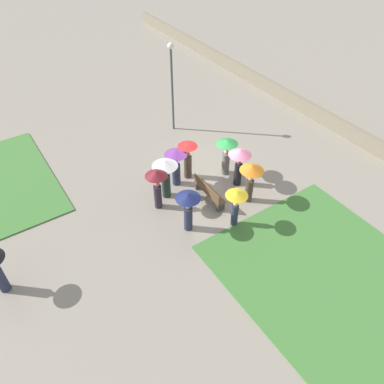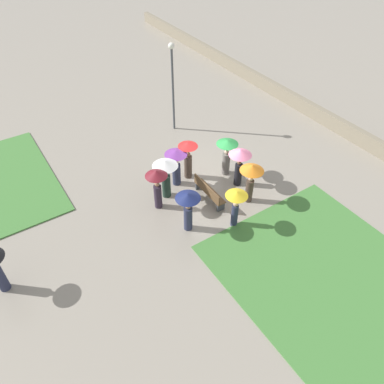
% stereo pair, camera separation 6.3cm
% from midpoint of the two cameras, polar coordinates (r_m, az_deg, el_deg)
% --- Properties ---
extents(ground_plane, '(90.00, 90.00, 0.00)m').
position_cam_midpoint_polar(ground_plane, '(18.01, 2.74, 1.81)').
color(ground_plane, gray).
extents(lawn_patch_near, '(8.91, 6.95, 0.06)m').
position_cam_midpoint_polar(lawn_patch_near, '(14.90, 21.63, -13.25)').
color(lawn_patch_near, '#427A38').
rests_on(lawn_patch_near, ground_plane).
extents(parapet_wall, '(45.00, 0.35, 0.83)m').
position_cam_midpoint_polar(parapet_wall, '(22.97, 20.68, 9.97)').
color(parapet_wall, gray).
rests_on(parapet_wall, ground_plane).
extents(park_bench, '(1.93, 0.45, 0.90)m').
position_cam_midpoint_polar(park_bench, '(16.67, 2.64, 0.08)').
color(park_bench, brown).
rests_on(park_bench, ground_plane).
extents(lamp_post, '(0.32, 0.32, 4.86)m').
position_cam_midpoint_polar(lamp_post, '(20.29, -2.90, 17.06)').
color(lamp_post, '#474C51').
rests_on(lamp_post, ground_plane).
extents(crowd_person_orange, '(1.04, 1.04, 1.99)m').
position_cam_midpoint_polar(crowd_person_orange, '(16.18, 9.12, 2.54)').
color(crowd_person_orange, '#47382D').
rests_on(crowd_person_orange, ground_plane).
extents(crowd_person_purple, '(1.04, 1.04, 1.90)m').
position_cam_midpoint_polar(crowd_person_purple, '(17.03, -2.34, 4.64)').
color(crowd_person_purple, '#282D47').
rests_on(crowd_person_purple, ground_plane).
extents(crowd_person_yellow, '(0.91, 0.91, 1.84)m').
position_cam_midpoint_polar(crowd_person_yellow, '(15.04, 6.84, -1.47)').
color(crowd_person_yellow, '#282D47').
rests_on(crowd_person_yellow, ground_plane).
extents(crowd_person_green, '(1.03, 1.03, 1.91)m').
position_cam_midpoint_polar(crowd_person_green, '(17.73, 5.42, 6.08)').
color(crowd_person_green, slate).
rests_on(crowd_person_green, ground_plane).
extents(crowd_person_white, '(1.13, 1.13, 1.97)m').
position_cam_midpoint_polar(crowd_person_white, '(16.31, -3.96, 3.15)').
color(crowd_person_white, '#1E3328').
rests_on(crowd_person_white, ground_plane).
extents(crowd_person_pink, '(1.05, 1.05, 1.97)m').
position_cam_midpoint_polar(crowd_person_pink, '(17.05, 7.38, 4.88)').
color(crowd_person_pink, black).
rests_on(crowd_person_pink, ground_plane).
extents(crowd_person_red, '(0.92, 0.92, 1.99)m').
position_cam_midpoint_polar(crowd_person_red, '(17.43, -0.51, 5.66)').
color(crowd_person_red, '#47382D').
rests_on(crowd_person_red, ground_plane).
extents(crowd_person_navy, '(1.01, 1.01, 1.93)m').
position_cam_midpoint_polar(crowd_person_navy, '(14.77, -0.50, -1.99)').
color(crowd_person_navy, '#282D47').
rests_on(crowd_person_navy, ground_plane).
extents(crowd_person_maroon, '(0.95, 0.95, 2.01)m').
position_cam_midpoint_polar(crowd_person_maroon, '(15.77, -5.27, 1.50)').
color(crowd_person_maroon, '#2D2333').
rests_on(crowd_person_maroon, ground_plane).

